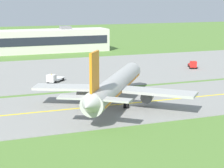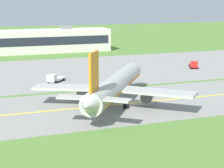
{
  "view_description": "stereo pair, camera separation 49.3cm",
  "coord_description": "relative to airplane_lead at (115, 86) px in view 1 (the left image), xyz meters",
  "views": [
    {
      "loc": [
        -33.35,
        -75.75,
        21.13
      ],
      "look_at": [
        -3.33,
        1.86,
        4.0
      ],
      "focal_mm": 66.94,
      "sensor_mm": 36.0,
      "label": 1
    },
    {
      "loc": [
        -32.89,
        -75.92,
        21.13
      ],
      "look_at": [
        -3.33,
        1.86,
        4.0
      ],
      "focal_mm": 66.94,
      "sensor_mm": 36.0,
      "label": 2
    }
  ],
  "objects": [
    {
      "name": "ground_plane",
      "position": [
        3.61,
        0.54,
        -4.13
      ],
      "size": [
        500.0,
        500.0,
        0.0
      ],
      "primitive_type": "plane",
      "color": "#517A33"
    },
    {
      "name": "apron_pad",
      "position": [
        13.61,
        42.54,
        -4.08
      ],
      "size": [
        140.0,
        52.0,
        0.1
      ],
      "primitive_type": "cube",
      "color": "gray",
      "rests_on": "ground"
    },
    {
      "name": "service_truck_baggage",
      "position": [
        38.92,
        33.66,
        -2.95
      ],
      "size": [
        4.61,
        6.66,
        2.59
      ],
      "color": "red",
      "rests_on": "ground"
    },
    {
      "name": "taxiway_centreline",
      "position": [
        3.61,
        0.54,
        -4.03
      ],
      "size": [
        220.0,
        0.6,
        0.01
      ],
      "primitive_type": "cube",
      "color": "yellow",
      "rests_on": "taxiway_strip"
    },
    {
      "name": "terminal_building",
      "position": [
        2.47,
        89.0,
        0.37
      ],
      "size": [
        56.23,
        11.48,
        10.18
      ],
      "color": "beige",
      "rests_on": "ground"
    },
    {
      "name": "taxiway_strip",
      "position": [
        3.61,
        0.54,
        -4.08
      ],
      "size": [
        240.0,
        28.0,
        0.1
      ],
      "primitive_type": "cube",
      "color": "gray",
      "rests_on": "ground"
    },
    {
      "name": "service_truck_fuel",
      "position": [
        -6.07,
        26.79,
        -2.95
      ],
      "size": [
        5.8,
        6.14,
        2.59
      ],
      "color": "silver",
      "rests_on": "ground"
    },
    {
      "name": "airplane_lead",
      "position": [
        0.0,
        0.0,
        0.0
      ],
      "size": [
        28.83,
        34.44,
        12.7
      ],
      "color": "#ADADA8",
      "rests_on": "ground"
    }
  ]
}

